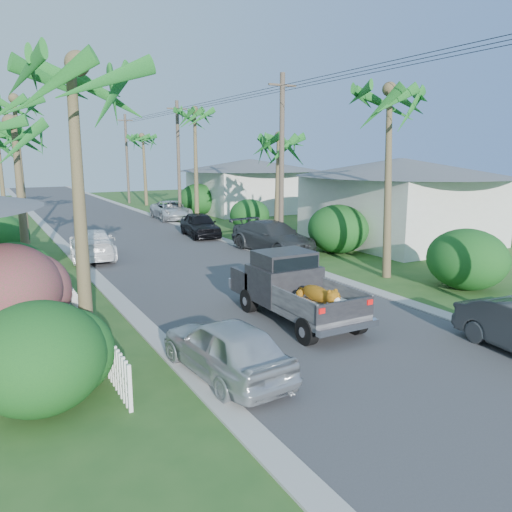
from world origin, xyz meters
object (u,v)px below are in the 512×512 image
house_right_near (399,204)px  utility_pole_c (179,160)px  pickup_truck (289,286)px  parked_car_rd (171,210)px  palm_l_b (14,123)px  palm_r_c (195,111)px  palm_r_d (143,136)px  palm_l_c (14,100)px  palm_l_a (69,66)px  utility_pole_b (282,163)px  palm_r_b (278,137)px  parked_car_lf (92,244)px  parked_car_rm (273,237)px  parked_car_rf (200,225)px  palm_r_a (393,91)px  house_right_far (250,188)px  utility_pole_d (127,158)px  parked_car_ln (226,348)px

house_right_near → utility_pole_c: size_ratio=1.00×
pickup_truck → parked_car_rd: 25.11m
palm_l_b → palm_r_c: bearing=47.1°
pickup_truck → palm_r_d: bearing=79.8°
palm_l_c → palm_r_c: (12.20, 4.00, 0.20)m
palm_r_c → palm_l_a: bearing=-118.3°
palm_l_c → utility_pole_b: bearing=-37.8°
pickup_truck → house_right_near: bearing=33.2°
palm_r_b → palm_l_b: bearing=-167.4°
pickup_truck → utility_pole_c: size_ratio=0.57×
parked_car_lf → palm_r_c: 16.10m
parked_car_rm → parked_car_lf: size_ratio=1.10×
parked_car_rd → parked_car_lf: size_ratio=1.03×
parked_car_rf → parked_car_lf: size_ratio=0.87×
palm_r_d → parked_car_lf: bearing=-112.5°
palm_r_a → utility_pole_b: (-0.70, 7.00, -2.82)m
palm_l_c → house_right_far: size_ratio=1.02×
pickup_truck → utility_pole_d: 40.11m
parked_car_ln → palm_l_a: palm_l_a is taller
utility_pole_c → utility_pole_d: 15.00m
pickup_truck → palm_l_b: (-6.74, 8.55, 5.14)m
palm_r_a → palm_r_b: bearing=88.1°
parked_car_rm → palm_l_a: bearing=-146.4°
palm_l_c → utility_pole_d: 24.22m
parked_car_ln → palm_r_d: size_ratio=0.50×
house_right_near → pickup_truck: bearing=-146.8°
parked_car_rf → house_right_near: house_right_near is taller
palm_r_a → utility_pole_c: 22.19m
parked_car_rm → parked_car_ln: size_ratio=1.35×
palm_l_c → utility_pole_b: (11.60, -9.00, -3.31)m
parked_car_ln → utility_pole_b: utility_pole_b is taller
parked_car_rd → utility_pole_b: bearing=-84.0°
parked_car_rm → palm_l_c: 15.99m
parked_car_rd → palm_r_d: size_ratio=0.64×
parked_car_rm → palm_r_d: 27.84m
palm_l_a → palm_r_a: palm_r_a is taller
utility_pole_c → house_right_far: bearing=15.1°
parked_car_rm → palm_r_c: 15.10m
palm_l_b → utility_pole_c: size_ratio=0.82×
parked_car_rf → palm_r_a: 15.06m
palm_r_d → utility_pole_b: 27.10m
utility_pole_b → utility_pole_d: 30.00m
parked_car_lf → house_right_near: 17.05m
utility_pole_c → palm_r_b: bearing=-85.6°
parked_car_rm → palm_l_b: size_ratio=0.73×
palm_l_c → house_right_far: palm_l_c is taller
utility_pole_b → utility_pole_c: bearing=90.0°
palm_r_c → palm_l_c: bearing=-161.8°
house_right_near → utility_pole_b: 7.84m
utility_pole_c → palm_r_c: bearing=-73.3°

